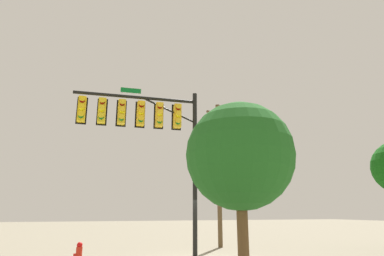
{
  "coord_description": "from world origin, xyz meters",
  "views": [
    {
      "loc": [
        4.57,
        13.47,
        2.01
      ],
      "look_at": [
        0.2,
        0.18,
        5.69
      ],
      "focal_mm": 29.82,
      "sensor_mm": 36.0,
      "label": 1
    }
  ],
  "objects_px": {
    "tree_near": "(240,156)",
    "fire_hydrant": "(79,253)",
    "signal_pole_assembly": "(145,124)",
    "utility_pole": "(219,170)"
  },
  "relations": [
    {
      "from": "tree_near",
      "to": "fire_hydrant",
      "type": "bearing_deg",
      "value": -56.52
    },
    {
      "from": "signal_pole_assembly",
      "to": "fire_hydrant",
      "type": "bearing_deg",
      "value": -14.52
    },
    {
      "from": "signal_pole_assembly",
      "to": "fire_hydrant",
      "type": "xyz_separation_m",
      "value": [
        2.31,
        -0.6,
        -5.35
      ]
    },
    {
      "from": "fire_hydrant",
      "to": "tree_near",
      "type": "distance_m",
      "value": 8.06
    },
    {
      "from": "utility_pole",
      "to": "fire_hydrant",
      "type": "distance_m",
      "value": 9.57
    },
    {
      "from": "utility_pole",
      "to": "tree_near",
      "type": "distance_m",
      "value": 10.76
    },
    {
      "from": "signal_pole_assembly",
      "to": "tree_near",
      "type": "distance_m",
      "value": 6.3
    },
    {
      "from": "tree_near",
      "to": "utility_pole",
      "type": "bearing_deg",
      "value": -109.85
    },
    {
      "from": "utility_pole",
      "to": "tree_near",
      "type": "relative_size",
      "value": 1.72
    },
    {
      "from": "signal_pole_assembly",
      "to": "tree_near",
      "type": "xyz_separation_m",
      "value": [
        -1.79,
        5.61,
        -2.24
      ]
    }
  ]
}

